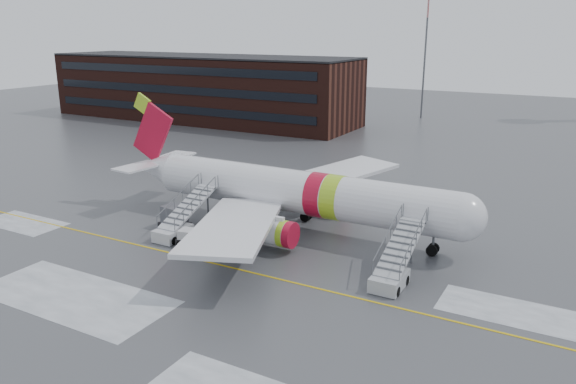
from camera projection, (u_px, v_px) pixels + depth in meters
The scene contains 8 objects.
ground at pixel (233, 262), 43.18m from camera, with size 260.00×260.00×0.00m, color #494C4F.
airliner at pixel (290, 191), 49.56m from camera, with size 35.03×32.97×11.18m.
airstair_fwd at pixel (393, 270), 39.20m from camera, with size 2.05×7.70×3.48m.
airstair_aft at pixel (178, 225), 48.15m from camera, with size 2.05×7.70×3.48m.
pushback_tug at pixel (191, 239), 46.02m from camera, with size 2.73×2.26×1.44m.
uld_container at pixel (174, 217), 50.30m from camera, with size 2.74×2.15×2.06m.
terminal_building at pixel (201, 87), 108.52m from camera, with size 62.00×16.11×12.30m.
light_mast_far_n at pixel (426, 46), 108.44m from camera, with size 1.20×1.20×24.25m.
Camera 1 is at (23.09, -32.84, 17.31)m, focal length 35.00 mm.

